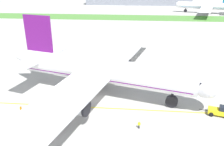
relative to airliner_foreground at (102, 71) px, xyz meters
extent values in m
plane|color=#ADAAA5|center=(-0.96, -2.62, -6.19)|extent=(600.00, 600.00, 0.00)
cube|color=yellow|center=(-0.96, -6.50, -6.18)|extent=(280.00, 0.36, 0.01)
cube|color=#4C8438|center=(-0.96, 116.87, -6.14)|extent=(320.00, 24.00, 0.10)
cylinder|color=white|center=(0.69, -0.19, 0.17)|extent=(42.16, 16.76, 5.65)
cube|color=#661472|center=(0.69, -0.19, -0.82)|extent=(40.41, 15.88, 0.68)
sphere|color=white|center=(22.50, -6.27, 0.17)|extent=(5.37, 5.37, 5.37)
cone|color=white|center=(-22.09, 6.15, 0.60)|extent=(7.28, 6.30, 4.80)
cube|color=#661472|center=(-16.39, 4.56, 7.52)|extent=(7.47, 2.58, 9.04)
cube|color=white|center=(-15.68, 10.23, 1.02)|extent=(6.90, 9.96, 0.40)
cube|color=white|center=(-18.71, -0.66, 1.02)|extent=(6.90, 9.96, 0.40)
cube|color=white|center=(4.50, 21.39, -0.53)|extent=(19.13, 39.07, 0.45)
cube|color=white|center=(-7.20, -20.64, -0.53)|extent=(19.13, 39.07, 0.45)
cylinder|color=#B7BABF|center=(3.43, 12.82, -2.24)|extent=(6.01, 4.44, 3.11)
cylinder|color=black|center=(6.02, 12.10, -2.24)|extent=(1.32, 3.27, 3.26)
cylinder|color=#B7BABF|center=(-3.69, -12.75, -2.24)|extent=(6.01, 4.44, 3.11)
cylinder|color=black|center=(-1.10, -13.47, -2.24)|extent=(1.32, 3.27, 3.26)
cylinder|color=black|center=(16.13, -4.49, -3.75)|extent=(0.59, 0.59, 2.19)
cylinder|color=black|center=(16.13, -4.49, -4.84)|extent=(2.91, 1.88, 2.68)
cylinder|color=black|center=(-1.77, 3.57, -3.75)|extent=(0.59, 0.59, 2.19)
cylinder|color=black|center=(-1.77, 3.57, -4.84)|extent=(2.91, 1.88, 2.68)
cylinder|color=black|center=(-3.36, -2.14, -3.75)|extent=(0.59, 0.59, 2.19)
cylinder|color=black|center=(-3.36, -2.14, -4.84)|extent=(2.91, 1.88, 2.68)
cube|color=black|center=(21.69, -6.04, 0.88)|extent=(3.04, 4.61, 1.02)
sphere|color=black|center=(-14.02, 6.78, 0.68)|extent=(0.40, 0.40, 0.40)
sphere|color=black|center=(-10.16, 5.70, 0.68)|extent=(0.40, 0.40, 0.40)
sphere|color=black|center=(-6.29, 4.63, 0.68)|extent=(0.40, 0.40, 0.40)
sphere|color=black|center=(-2.43, 3.55, 0.68)|extent=(0.40, 0.40, 0.40)
sphere|color=black|center=(1.43, 2.48, 0.68)|extent=(0.40, 0.40, 0.40)
sphere|color=black|center=(5.29, 1.40, 0.68)|extent=(0.40, 0.40, 0.40)
sphere|color=black|center=(9.15, 0.33, 0.68)|extent=(0.40, 0.40, 0.40)
sphere|color=black|center=(13.01, -0.75, 0.68)|extent=(0.40, 0.40, 0.40)
sphere|color=black|center=(16.87, -1.82, 0.68)|extent=(0.40, 0.40, 0.40)
cube|color=yellow|center=(25.59, -7.13, -5.30)|extent=(4.83, 3.17, 0.87)
cube|color=black|center=(26.23, -7.31, -4.41)|extent=(1.96, 1.94, 0.90)
cylinder|color=black|center=(22.58, -6.29, -5.59)|extent=(1.77, 0.60, 0.12)
cylinder|color=black|center=(23.81, -7.70, -5.74)|extent=(0.96, 0.58, 0.90)
cylinder|color=black|center=(24.36, -5.72, -5.74)|extent=(0.96, 0.58, 0.90)
cylinder|color=black|center=(-15.97, -10.11, -5.78)|extent=(0.12, 0.12, 0.82)
cylinder|color=orange|center=(-15.96, -10.25, -5.11)|extent=(0.10, 0.10, 0.52)
cylinder|color=black|center=(-15.98, -9.92, -5.78)|extent=(0.12, 0.12, 0.82)
cylinder|color=orange|center=(-15.99, -9.78, -5.11)|extent=(0.10, 0.10, 0.52)
cube|color=orange|center=(-15.97, -10.01, -5.08)|extent=(0.27, 0.44, 0.58)
sphere|color=tan|center=(-15.97, -10.01, -4.67)|extent=(0.22, 0.22, 0.22)
cylinder|color=black|center=(8.99, -13.29, -5.80)|extent=(0.11, 0.11, 0.78)
cylinder|color=#BFE519|center=(9.13, -13.27, -5.16)|extent=(0.09, 0.09, 0.50)
cylinder|color=black|center=(8.81, -13.32, -5.80)|extent=(0.11, 0.11, 0.78)
cylinder|color=#BFE519|center=(8.68, -13.33, -5.16)|extent=(0.09, 0.09, 0.50)
cube|color=#BFE519|center=(8.90, -13.30, -5.13)|extent=(0.44, 0.28, 0.55)
sphere|color=#8C6647|center=(8.90, -13.30, -4.74)|extent=(0.21, 0.21, 0.21)
cube|color=white|center=(7.82, 52.78, -4.70)|extent=(4.95, 3.59, 2.07)
cube|color=white|center=(10.49, 51.68, -4.94)|extent=(2.36, 2.47, 1.60)
cube|color=#263347|center=(11.24, 51.37, -4.62)|extent=(0.72, 1.61, 0.70)
cylinder|color=black|center=(10.87, 52.62, -5.74)|extent=(0.95, 0.62, 0.90)
cylinder|color=black|center=(10.10, 50.74, -5.74)|extent=(0.95, 0.62, 0.90)
cylinder|color=black|center=(7.16, 54.15, -5.74)|extent=(0.95, 0.62, 0.90)
cylinder|color=black|center=(6.39, 52.27, -5.74)|extent=(0.95, 0.62, 0.90)
cube|color=white|center=(-31.79, 43.75, -4.59)|extent=(4.99, 3.14, 2.30)
cube|color=white|center=(-28.93, 44.49, -4.90)|extent=(2.23, 2.35, 1.68)
cube|color=#263347|center=(-28.12, 44.70, -4.56)|extent=(0.51, 1.68, 0.74)
cylinder|color=black|center=(-29.19, 45.48, -5.74)|extent=(0.95, 0.52, 0.90)
cylinder|color=black|center=(-28.68, 43.50, -5.74)|extent=(0.95, 0.52, 0.90)
cylinder|color=black|center=(-33.17, 44.44, -5.74)|extent=(0.95, 0.52, 0.90)
cylinder|color=black|center=(-32.66, 42.47, -5.74)|extent=(0.95, 0.52, 0.90)
cylinder|color=white|center=(61.54, 143.07, -0.40)|extent=(36.78, 16.57, 5.14)
cube|color=#0C6B9E|center=(61.54, 143.07, -1.30)|extent=(35.24, 15.71, 0.62)
sphere|color=white|center=(42.62, 149.36, -0.40)|extent=(4.88, 4.88, 4.88)
cube|color=white|center=(57.23, 124.23, -1.05)|extent=(18.25, 34.21, 0.41)
cube|color=white|center=(69.37, 160.75, -1.05)|extent=(18.25, 34.21, 0.41)
cylinder|color=#B7BABF|center=(58.54, 131.70, -2.60)|extent=(5.53, 4.22, 2.83)
cylinder|color=black|center=(56.23, 132.47, -2.60)|extent=(1.34, 2.95, 2.97)
cylinder|color=#B7BABF|center=(65.95, 153.98, -2.60)|extent=(5.53, 4.22, 2.83)
cylinder|color=black|center=(63.63, 154.75, -2.60)|extent=(1.34, 2.95, 2.97)
cylinder|color=black|center=(48.18, 147.51, -3.97)|extent=(0.54, 0.54, 1.99)
cylinder|color=black|center=(48.18, 147.51, -4.97)|extent=(2.66, 1.81, 2.44)
cylinder|color=black|center=(63.50, 139.58, -3.97)|extent=(0.54, 0.54, 1.99)
cylinder|color=black|center=(63.50, 139.58, -4.97)|extent=(2.66, 1.81, 2.44)
cylinder|color=black|center=(65.21, 144.70, -3.97)|extent=(0.54, 0.54, 1.99)
cylinder|color=black|center=(65.21, 144.70, -4.97)|extent=(2.66, 1.81, 2.44)
camera|label=1|loc=(7.27, -50.77, 20.65)|focal=37.50mm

